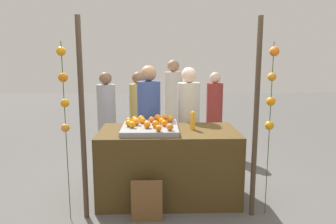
{
  "coord_description": "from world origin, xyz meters",
  "views": [
    {
      "loc": [
        -0.12,
        -3.79,
        1.74
      ],
      "look_at": [
        0.0,
        0.15,
        1.07
      ],
      "focal_mm": 33.94,
      "sensor_mm": 36.0,
      "label": 1
    }
  ],
  "objects_px": {
    "vendor_right": "(188,127)",
    "vendor_left": "(149,127)",
    "juice_bottle": "(193,121)",
    "stall_counter": "(168,164)",
    "orange_0": "(143,121)",
    "chalkboard_sign": "(147,202)",
    "orange_1": "(162,121)"
  },
  "relations": [
    {
      "from": "vendor_right",
      "to": "vendor_left",
      "type": "bearing_deg",
      "value": -177.14
    },
    {
      "from": "juice_bottle",
      "to": "vendor_right",
      "type": "distance_m",
      "value": 0.71
    },
    {
      "from": "stall_counter",
      "to": "orange_0",
      "type": "bearing_deg",
      "value": 158.62
    },
    {
      "from": "vendor_left",
      "to": "orange_0",
      "type": "bearing_deg",
      "value": -96.5
    },
    {
      "from": "stall_counter",
      "to": "juice_bottle",
      "type": "relative_size",
      "value": 7.39
    },
    {
      "from": "juice_bottle",
      "to": "chalkboard_sign",
      "type": "bearing_deg",
      "value": -130.92
    },
    {
      "from": "orange_1",
      "to": "chalkboard_sign",
      "type": "distance_m",
      "value": 1.01
    },
    {
      "from": "orange_0",
      "to": "orange_1",
      "type": "bearing_deg",
      "value": -14.83
    },
    {
      "from": "orange_1",
      "to": "juice_bottle",
      "type": "distance_m",
      "value": 0.38
    },
    {
      "from": "juice_bottle",
      "to": "chalkboard_sign",
      "type": "height_order",
      "value": "juice_bottle"
    },
    {
      "from": "orange_0",
      "to": "juice_bottle",
      "type": "bearing_deg",
      "value": -9.08
    },
    {
      "from": "vendor_left",
      "to": "vendor_right",
      "type": "bearing_deg",
      "value": 2.86
    },
    {
      "from": "stall_counter",
      "to": "orange_1",
      "type": "bearing_deg",
      "value": 141.81
    },
    {
      "from": "juice_bottle",
      "to": "chalkboard_sign",
      "type": "relative_size",
      "value": 0.48
    },
    {
      "from": "juice_bottle",
      "to": "vendor_left",
      "type": "bearing_deg",
      "value": 131.02
    },
    {
      "from": "stall_counter",
      "to": "juice_bottle",
      "type": "xyz_separation_m",
      "value": [
        0.3,
        0.03,
        0.54
      ]
    },
    {
      "from": "chalkboard_sign",
      "to": "vendor_left",
      "type": "distance_m",
      "value": 1.38
    },
    {
      "from": "orange_0",
      "to": "juice_bottle",
      "type": "height_order",
      "value": "juice_bottle"
    },
    {
      "from": "orange_1",
      "to": "vendor_left",
      "type": "distance_m",
      "value": 0.66
    },
    {
      "from": "orange_0",
      "to": "chalkboard_sign",
      "type": "bearing_deg",
      "value": -84.62
    },
    {
      "from": "vendor_left",
      "to": "orange_1",
      "type": "bearing_deg",
      "value": -73.5
    },
    {
      "from": "orange_0",
      "to": "orange_1",
      "type": "xyz_separation_m",
      "value": [
        0.24,
        -0.06,
        0.0
      ]
    },
    {
      "from": "orange_0",
      "to": "juice_bottle",
      "type": "relative_size",
      "value": 0.32
    },
    {
      "from": "orange_1",
      "to": "juice_bottle",
      "type": "bearing_deg",
      "value": -5.3
    },
    {
      "from": "chalkboard_sign",
      "to": "vendor_right",
      "type": "relative_size",
      "value": 0.3
    },
    {
      "from": "vendor_right",
      "to": "stall_counter",
      "type": "bearing_deg",
      "value": -114.13
    },
    {
      "from": "juice_bottle",
      "to": "vendor_left",
      "type": "relative_size",
      "value": 0.14
    },
    {
      "from": "orange_0",
      "to": "chalkboard_sign",
      "type": "height_order",
      "value": "orange_0"
    },
    {
      "from": "stall_counter",
      "to": "vendor_right",
      "type": "height_order",
      "value": "vendor_right"
    },
    {
      "from": "orange_1",
      "to": "stall_counter",
      "type": "bearing_deg",
      "value": -38.19
    },
    {
      "from": "orange_0",
      "to": "orange_1",
      "type": "height_order",
      "value": "orange_1"
    },
    {
      "from": "chalkboard_sign",
      "to": "juice_bottle",
      "type": "bearing_deg",
      "value": 49.08
    }
  ]
}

